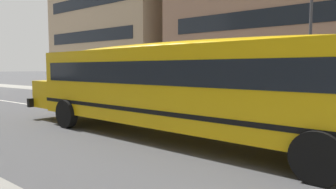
# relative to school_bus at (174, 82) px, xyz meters

# --- Properties ---
(ground_plane) EXTENTS (400.00, 400.00, 0.00)m
(ground_plane) POSITION_rel_school_bus_xyz_m (-1.46, 1.52, -1.71)
(ground_plane) COLOR #4C4C4F
(sidewalk_far) EXTENTS (120.00, 3.00, 0.01)m
(sidewalk_far) POSITION_rel_school_bus_xyz_m (-1.46, 9.40, -1.70)
(sidewalk_far) COLOR gray
(sidewalk_far) RESTS_ON ground_plane
(lane_centreline) EXTENTS (110.00, 0.16, 0.01)m
(lane_centreline) POSITION_rel_school_bus_xyz_m (-1.46, 1.52, -1.71)
(lane_centreline) COLOR silver
(lane_centreline) RESTS_ON ground_plane
(school_bus) EXTENTS (12.94, 3.25, 2.88)m
(school_bus) POSITION_rel_school_bus_xyz_m (0.00, 0.00, 0.00)
(school_bus) COLOR yellow
(school_bus) RESTS_ON ground_plane
(parked_car_white_mid_block) EXTENTS (3.99, 2.05, 1.64)m
(parked_car_white_mid_block) POSITION_rel_school_bus_xyz_m (-14.77, 6.49, -0.87)
(parked_car_white_mid_block) COLOR silver
(parked_car_white_mid_block) RESTS_ON ground_plane
(street_lamp) EXTENTS (0.44, 0.44, 6.80)m
(street_lamp) POSITION_rel_school_bus_xyz_m (1.52, 8.70, 2.60)
(street_lamp) COLOR #38383D
(street_lamp) RESTS_ON ground_plane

